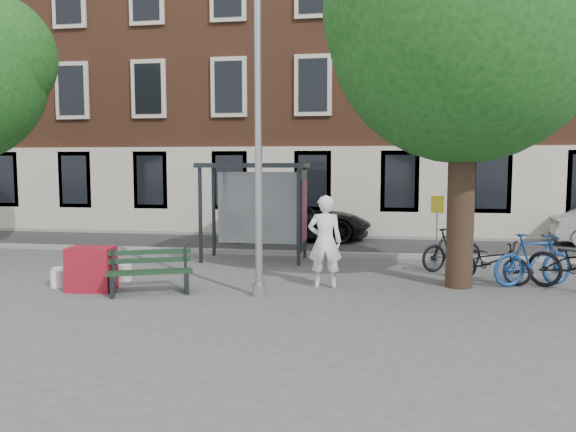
# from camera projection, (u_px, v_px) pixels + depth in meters

# --- Properties ---
(ground) EXTENTS (90.00, 90.00, 0.00)m
(ground) POSITION_uv_depth(u_px,v_px,m) (259.00, 296.00, 11.06)
(ground) COLOR #4C4C4F
(ground) RESTS_ON ground
(road) EXTENTS (40.00, 4.00, 0.01)m
(road) POSITION_uv_depth(u_px,v_px,m) (305.00, 245.00, 17.94)
(road) COLOR #28282B
(road) RESTS_ON ground
(curb_near) EXTENTS (40.00, 0.25, 0.12)m
(curb_near) POSITION_uv_depth(u_px,v_px,m) (296.00, 253.00, 15.97)
(curb_near) COLOR gray
(curb_near) RESTS_ON ground
(curb_far) EXTENTS (40.00, 0.25, 0.12)m
(curb_far) POSITION_uv_depth(u_px,v_px,m) (313.00, 235.00, 19.90)
(curb_far) COLOR gray
(curb_far) RESTS_ON ground
(building_row) EXTENTS (30.00, 8.00, 14.00)m
(building_row) POSITION_uv_depth(u_px,v_px,m) (325.00, 57.00, 23.18)
(building_row) COLOR brown
(building_row) RESTS_ON ground
(lamppost) EXTENTS (0.28, 0.35, 6.11)m
(lamppost) POSITION_uv_depth(u_px,v_px,m) (258.00, 154.00, 10.80)
(lamppost) COLOR #9EA0A3
(lamppost) RESTS_ON ground
(tree_right) EXTENTS (5.76, 5.60, 8.20)m
(tree_right) POSITION_uv_depth(u_px,v_px,m) (468.00, 13.00, 11.26)
(tree_right) COLOR black
(tree_right) RESTS_ON ground
(bus_shelter) EXTENTS (2.85, 1.45, 2.62)m
(bus_shelter) POSITION_uv_depth(u_px,v_px,m) (269.00, 189.00, 15.01)
(bus_shelter) COLOR #1E2328
(bus_shelter) RESTS_ON ground
(painter) EXTENTS (0.75, 0.53, 1.95)m
(painter) POSITION_uv_depth(u_px,v_px,m) (325.00, 242.00, 11.76)
(painter) COLOR white
(painter) RESTS_ON ground
(bench) EXTENTS (1.74, 1.12, 0.86)m
(bench) POSITION_uv_depth(u_px,v_px,m) (150.00, 274.00, 11.26)
(bench) COLOR #1E2328
(bench) RESTS_ON ground
(bike_a) EXTENTS (1.85, 1.46, 0.94)m
(bike_a) POSITION_uv_depth(u_px,v_px,m) (490.00, 261.00, 12.32)
(bike_a) COLOR black
(bike_a) RESTS_ON ground
(bike_b) EXTENTS (1.95, 1.21, 1.13)m
(bike_b) POSITION_uv_depth(u_px,v_px,m) (533.00, 260.00, 11.93)
(bike_b) COLOR navy
(bike_b) RESTS_ON ground
(bike_d) EXTENTS (1.75, 1.34, 1.05)m
(bike_d) POSITION_uv_depth(u_px,v_px,m) (452.00, 249.00, 13.64)
(bike_d) COLOR black
(bike_d) RESTS_ON ground
(car_dark) EXTENTS (5.35, 2.87, 1.43)m
(car_dark) POSITION_uv_depth(u_px,v_px,m) (296.00, 219.00, 19.20)
(car_dark) COLOR black
(car_dark) RESTS_ON ground
(red_stand) EXTENTS (0.95, 0.68, 0.90)m
(red_stand) POSITION_uv_depth(u_px,v_px,m) (91.00, 269.00, 11.50)
(red_stand) COLOR maroon
(red_stand) RESTS_ON ground
(bucket_a) EXTENTS (0.37, 0.37, 0.36)m
(bucket_a) POSITION_uv_depth(u_px,v_px,m) (57.00, 279.00, 11.85)
(bucket_a) COLOR white
(bucket_a) RESTS_ON ground
(bucket_b) EXTENTS (0.34, 0.34, 0.36)m
(bucket_b) POSITION_uv_depth(u_px,v_px,m) (125.00, 273.00, 12.51)
(bucket_b) COLOR silver
(bucket_b) RESTS_ON ground
(bucket_c) EXTENTS (0.36, 0.36, 0.36)m
(bucket_c) POSITION_uv_depth(u_px,v_px,m) (59.00, 276.00, 12.14)
(bucket_c) COLOR white
(bucket_c) RESTS_ON ground
(notice_sign) EXTENTS (0.30, 0.14, 1.82)m
(notice_sign) POSITION_uv_depth(u_px,v_px,m) (437.00, 217.00, 13.69)
(notice_sign) COLOR #9EA0A3
(notice_sign) RESTS_ON ground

